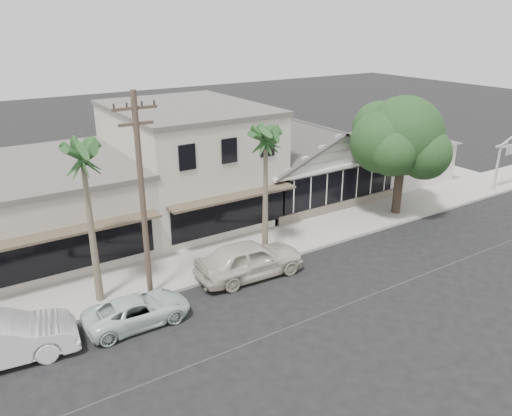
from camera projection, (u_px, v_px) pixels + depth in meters
ground at (383, 291)px, 22.51m from camera, size 140.00×140.00×0.00m
sidewalk_north at (158, 275)px, 23.72m from camera, size 90.00×3.50×0.15m
corner_shop at (302, 158)px, 33.90m from camera, size 10.40×8.60×5.10m
side_cottage at (395, 160)px, 37.70m from camera, size 6.00×6.00×3.00m
row_building_near at (189, 163)px, 30.42m from camera, size 8.00×10.00×6.50m
row_building_midnear at (35, 209)px, 26.26m from camera, size 10.00×10.00×4.20m
utility_pole at (142, 195)px, 20.31m from camera, size 1.80×0.24×9.00m
car_0 at (250, 259)px, 23.50m from camera, size 5.34×2.35×1.79m
car_2 at (138, 310)px, 19.93m from camera, size 4.24×1.98×1.18m
shade_tree at (400, 138)px, 29.70m from camera, size 6.64×6.00×7.37m
palm_east at (266, 139)px, 23.72m from camera, size 2.63×2.63×7.16m
palm_mid at (82, 158)px, 19.28m from camera, size 3.04×3.04×7.55m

